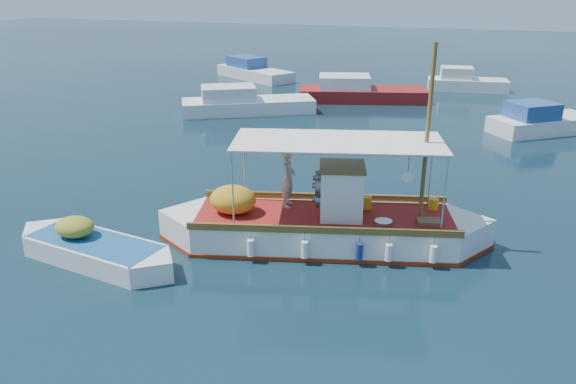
% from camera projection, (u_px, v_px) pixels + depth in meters
% --- Properties ---
extents(ground, '(160.00, 160.00, 0.00)m').
position_uv_depth(ground, '(311.00, 248.00, 16.49)').
color(ground, black).
rests_on(ground, ground).
extents(fishing_caique, '(9.66, 4.38, 6.07)m').
position_uv_depth(fishing_caique, '(321.00, 226.00, 16.65)').
color(fishing_caique, white).
rests_on(fishing_caique, ground).
extents(dinghy, '(5.44, 2.18, 1.34)m').
position_uv_depth(dinghy, '(94.00, 251.00, 15.69)').
color(dinghy, white).
rests_on(dinghy, ground).
extents(bg_boat_nw, '(7.84, 5.75, 1.80)m').
position_uv_depth(bg_boat_nw, '(244.00, 105.00, 32.79)').
color(bg_boat_nw, silver).
rests_on(bg_boat_nw, ground).
extents(bg_boat_n, '(8.47, 4.77, 1.80)m').
position_uv_depth(bg_boat_n, '(359.00, 93.00, 36.15)').
color(bg_boat_n, maroon).
rests_on(bg_boat_n, ground).
extents(bg_boat_ne, '(5.64, 4.97, 1.80)m').
position_uv_depth(bg_boat_ne, '(540.00, 123.00, 28.64)').
color(bg_boat_ne, silver).
rests_on(bg_boat_ne, ground).
extents(bg_boat_far_w, '(7.30, 5.69, 1.80)m').
position_uv_depth(bg_boat_far_w, '(253.00, 72.00, 44.15)').
color(bg_boat_far_w, silver).
rests_on(bg_boat_far_w, ground).
extents(bg_boat_far_n, '(5.58, 2.65, 1.80)m').
position_uv_depth(bg_boat_far_n, '(465.00, 83.00, 39.44)').
color(bg_boat_far_n, silver).
rests_on(bg_boat_far_n, ground).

